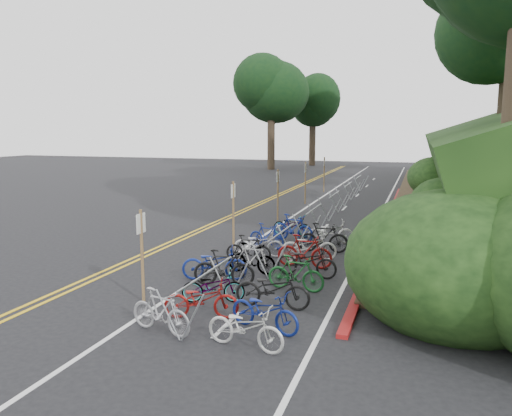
{
  "coord_description": "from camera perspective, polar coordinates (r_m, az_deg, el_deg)",
  "views": [
    {
      "loc": [
        7.11,
        -11.97,
        4.34
      ],
      "look_at": [
        0.97,
        6.56,
        1.3
      ],
      "focal_mm": 35.0,
      "sensor_mm": 36.0,
      "label": 1
    }
  ],
  "objects": [
    {
      "name": "ground",
      "position": [
        14.58,
        -11.93,
        -8.66
      ],
      "size": [
        120.0,
        120.0,
        0.0
      ],
      "primitive_type": "plane",
      "color": "black",
      "rests_on": "ground"
    },
    {
      "name": "road_markings",
      "position": [
        23.4,
        1.95,
        -1.83
      ],
      "size": [
        7.47,
        80.0,
        0.01
      ],
      "color": "gold",
      "rests_on": "ground"
    },
    {
      "name": "red_curb",
      "position": [
        24.39,
        14.74,
        -1.57
      ],
      "size": [
        0.25,
        28.0,
        0.1
      ],
      "primitive_type": "cube",
      "color": "maroon",
      "rests_on": "ground"
    },
    {
      "name": "bike_rack_front",
      "position": [
        11.75,
        -5.58,
        -8.66
      ],
      "size": [
        1.11,
        3.0,
        1.1
      ],
      "color": "gray",
      "rests_on": "ground"
    },
    {
      "name": "bike_racks_rest",
      "position": [
        25.55,
        8.91,
        0.9
      ],
      "size": [
        1.14,
        23.0,
        1.17
      ],
      "color": "gray",
      "rests_on": "ground"
    },
    {
      "name": "signpost_near",
      "position": [
        12.93,
        -12.91,
        -4.65
      ],
      "size": [
        0.08,
        0.4,
        2.39
      ],
      "color": "brown",
      "rests_on": "ground"
    },
    {
      "name": "signposts_rest",
      "position": [
        26.93,
        4.25,
        2.62
      ],
      "size": [
        0.08,
        18.4,
        2.5
      ],
      "color": "brown",
      "rests_on": "ground"
    },
    {
      "name": "bike_front",
      "position": [
        14.7,
        -4.78,
        -6.32
      ],
      "size": [
        1.15,
        2.02,
        1.0
      ],
      "primitive_type": "imported",
      "rotation": [
        0.0,
        0.0,
        1.84
      ],
      "color": "navy",
      "rests_on": "ground"
    },
    {
      "name": "bike_valet",
      "position": [
        15.26,
        2.28,
        -5.79
      ],
      "size": [
        3.24,
        12.55,
        1.08
      ],
      "color": "#9E9EA3",
      "rests_on": "ground"
    }
  ]
}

